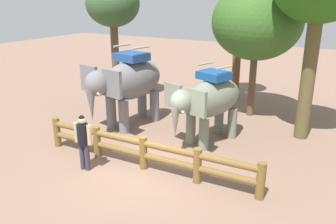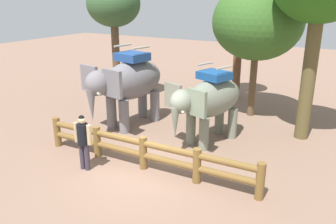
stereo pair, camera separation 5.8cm
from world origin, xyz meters
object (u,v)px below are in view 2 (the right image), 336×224
(tourist_woman_in_black, at_px, (83,139))
(tree_far_right, at_px, (114,6))
(elephant_center, at_px, (209,100))
(tree_back_center, at_px, (241,10))
(elephant_near_left, at_px, (128,82))
(tree_far_left, at_px, (258,22))
(log_fence, at_px, (143,150))

(tourist_woman_in_black, distance_m, tree_far_right, 8.48)
(elephant_center, relative_size, tree_back_center, 0.61)
(elephant_near_left, relative_size, tree_far_left, 0.68)
(log_fence, xyz_separation_m, elephant_near_left, (-2.54, 2.81, 1.22))
(tourist_woman_in_black, bearing_deg, tree_far_right, 120.16)
(tourist_woman_in_black, distance_m, tree_far_left, 8.63)
(tourist_woman_in_black, relative_size, tree_back_center, 0.32)
(elephant_near_left, bearing_deg, log_fence, -47.86)
(tree_back_center, distance_m, tree_far_right, 6.14)
(log_fence, xyz_separation_m, tree_back_center, (-0.19, 8.97, 3.83))
(log_fence, bearing_deg, elephant_center, 72.29)
(tree_far_right, bearing_deg, elephant_center, -24.34)
(tourist_woman_in_black, bearing_deg, tree_back_center, 82.25)
(log_fence, relative_size, tourist_woman_in_black, 4.21)
(elephant_center, relative_size, tourist_woman_in_black, 1.93)
(tourist_woman_in_black, relative_size, tree_far_left, 0.31)
(elephant_center, height_order, tree_far_left, tree_far_left)
(tree_far_right, bearing_deg, elephant_near_left, -45.43)
(elephant_near_left, xyz_separation_m, tree_far_left, (3.90, 3.79, 2.23))
(log_fence, xyz_separation_m, tree_far_right, (-5.39, 5.70, 4.01))
(tree_far_left, bearing_deg, elephant_near_left, -135.83)
(elephant_center, height_order, tree_back_center, tree_back_center)
(elephant_near_left, bearing_deg, tree_far_right, 134.57)
(elephant_center, distance_m, tree_back_center, 6.83)
(elephant_near_left, xyz_separation_m, tourist_woman_in_black, (1.01, -3.75, -0.81))
(tree_back_center, xyz_separation_m, tree_far_right, (-5.20, -3.26, 0.18))
(log_fence, height_order, elephant_near_left, elephant_near_left)
(elephant_near_left, height_order, tree_back_center, tree_back_center)
(tree_back_center, bearing_deg, tourist_woman_in_black, -97.75)
(log_fence, bearing_deg, elephant_near_left, 132.14)
(tree_far_right, bearing_deg, log_fence, -46.60)
(elephant_near_left, height_order, tourist_woman_in_black, elephant_near_left)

